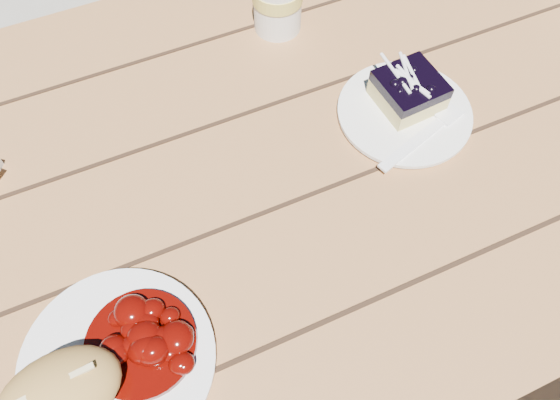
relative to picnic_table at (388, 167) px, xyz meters
name	(u,v)px	position (x,y,z in m)	size (l,w,h in m)	color
ground	(350,291)	(0.00, 0.00, -0.59)	(60.00, 60.00, 0.00)	gray
picnic_table	(388,167)	(0.00, 0.00, 0.00)	(2.00, 1.55, 0.75)	brown
main_plate	(119,362)	(-0.48, -0.19, 0.17)	(0.21, 0.21, 0.02)	white
goulash_stew	(138,339)	(-0.45, -0.19, 0.20)	(0.12, 0.12, 0.04)	#550603
bread_roll	(59,393)	(-0.53, -0.21, 0.21)	(0.13, 0.08, 0.07)	#BA8E47
dessert_plate	(404,113)	(-0.01, -0.02, 0.17)	(0.18, 0.18, 0.01)	white
blueberry_cake	(409,91)	(0.00, 0.00, 0.19)	(0.09, 0.09, 0.05)	#E2D17B
fork_dessert	(413,144)	(-0.03, -0.07, 0.17)	(0.03, 0.16, 0.01)	white
second_cup	(277,3)	(-0.11, 0.22, 0.21)	(0.07, 0.07, 0.09)	white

